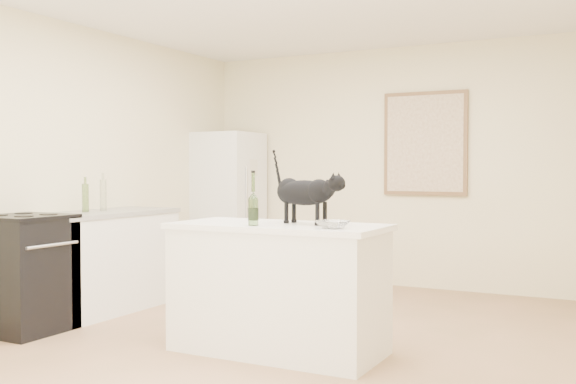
{
  "coord_description": "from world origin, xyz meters",
  "views": [
    {
      "loc": [
        2.31,
        -4.31,
        1.28
      ],
      "look_at": [
        0.15,
        -0.15,
        1.12
      ],
      "focal_mm": 42.01,
      "sensor_mm": 36.0,
      "label": 1
    }
  ],
  "objects_px": {
    "stove": "(25,275)",
    "wine_bottle": "(253,202)",
    "fridge": "(227,206)",
    "black_cat": "(304,196)",
    "glass_bowl": "(333,224)"
  },
  "relations": [
    {
      "from": "stove",
      "to": "wine_bottle",
      "type": "relative_size",
      "value": 2.78
    },
    {
      "from": "fridge",
      "to": "black_cat",
      "type": "xyz_separation_m",
      "value": [
        2.22,
        -2.48,
        0.24
      ]
    },
    {
      "from": "stove",
      "to": "fridge",
      "type": "relative_size",
      "value": 0.53
    },
    {
      "from": "wine_bottle",
      "to": "glass_bowl",
      "type": "height_order",
      "value": "wine_bottle"
    },
    {
      "from": "wine_bottle",
      "to": "stove",
      "type": "bearing_deg",
      "value": -174.49
    },
    {
      "from": "stove",
      "to": "wine_bottle",
      "type": "bearing_deg",
      "value": 5.51
    },
    {
      "from": "black_cat",
      "to": "glass_bowl",
      "type": "bearing_deg",
      "value": -23.34
    },
    {
      "from": "black_cat",
      "to": "glass_bowl",
      "type": "height_order",
      "value": "black_cat"
    },
    {
      "from": "glass_bowl",
      "to": "stove",
      "type": "bearing_deg",
      "value": -174.8
    },
    {
      "from": "glass_bowl",
      "to": "fridge",
      "type": "bearing_deg",
      "value": 133.01
    },
    {
      "from": "stove",
      "to": "black_cat",
      "type": "bearing_deg",
      "value": 11.85
    },
    {
      "from": "stove",
      "to": "black_cat",
      "type": "relative_size",
      "value": 1.63
    },
    {
      "from": "stove",
      "to": "wine_bottle",
      "type": "xyz_separation_m",
      "value": [
        1.97,
        0.19,
        0.61
      ]
    },
    {
      "from": "fridge",
      "to": "wine_bottle",
      "type": "xyz_separation_m",
      "value": [
        1.97,
        -2.76,
        0.21
      ]
    },
    {
      "from": "fridge",
      "to": "black_cat",
      "type": "height_order",
      "value": "fridge"
    }
  ]
}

